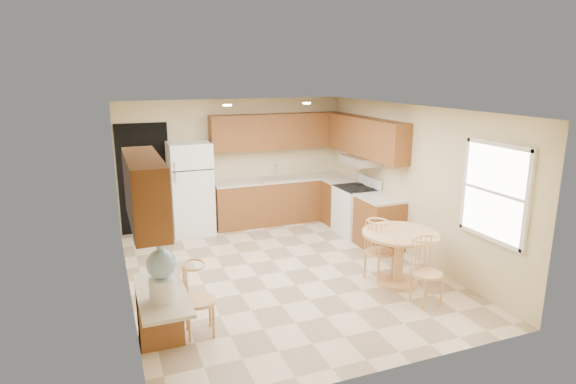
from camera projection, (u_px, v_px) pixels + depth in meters
name	position (u px, v px, depth m)	size (l,w,h in m)	color
floor	(283.00, 272.00, 7.44)	(5.50, 5.50, 0.00)	beige
ceiling	(283.00, 109.00, 6.84)	(4.50, 5.50, 0.02)	white
wall_back	(234.00, 162.00, 9.62)	(4.50, 0.02, 2.50)	beige
wall_front	(383.00, 259.00, 4.66)	(4.50, 0.02, 2.50)	beige
wall_left	(124.00, 209.00, 6.34)	(0.02, 5.50, 2.50)	beige
wall_right	(410.00, 181.00, 7.94)	(0.02, 5.50, 2.50)	beige
doorway	(144.00, 179.00, 9.04)	(0.90, 0.02, 2.10)	black
base_cab_back	(280.00, 201.00, 9.86)	(2.75, 0.60, 0.87)	brown
counter_back	(280.00, 179.00, 9.75)	(2.75, 0.63, 0.04)	beige
base_cab_right_a	(340.00, 203.00, 9.70)	(0.60, 0.59, 0.87)	brown
counter_right_a	(341.00, 181.00, 9.59)	(0.63, 0.59, 0.04)	beige
base_cab_right_b	(379.00, 224.00, 8.39)	(0.60, 0.80, 0.87)	brown
counter_right_b	(380.00, 198.00, 8.28)	(0.63, 0.80, 0.04)	beige
upper_cab_back	(278.00, 131.00, 9.64)	(2.75, 0.33, 0.70)	brown
upper_cab_right	(365.00, 137.00, 8.83)	(0.33, 2.42, 0.70)	brown
upper_cab_left	(145.00, 191.00, 4.81)	(0.33, 1.40, 0.70)	brown
sink	(279.00, 178.00, 9.74)	(0.78, 0.44, 0.01)	silver
range_hood	(361.00, 160.00, 8.87)	(0.50, 0.76, 0.14)	silver
desk_pedestal	(160.00, 312.00, 5.46)	(0.48, 0.42, 0.72)	brown
desk_top	(162.00, 294.00, 5.02)	(0.50, 1.20, 0.04)	beige
window	(495.00, 192.00, 6.20)	(0.06, 1.12, 1.30)	white
can_light_a	(227.00, 105.00, 7.75)	(0.14, 0.14, 0.02)	white
can_light_b	(307.00, 103.00, 8.24)	(0.14, 0.14, 0.02)	white
refrigerator	(191.00, 188.00, 9.06)	(0.77, 0.75, 1.75)	white
stove	(356.00, 210.00, 9.08)	(0.65, 0.76, 1.09)	white
dining_table	(399.00, 250.00, 6.90)	(1.07, 1.07, 0.79)	tan
chair_table_a	(383.00, 246.00, 6.97)	(0.40, 0.52, 0.91)	tan
chair_table_b	(432.00, 268.00, 6.23)	(0.39, 0.39, 0.89)	tan
chair_desk	(200.00, 295.00, 5.49)	(0.39, 0.50, 0.87)	tan
water_crock	(162.00, 274.00, 4.80)	(0.30, 0.30, 0.62)	white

